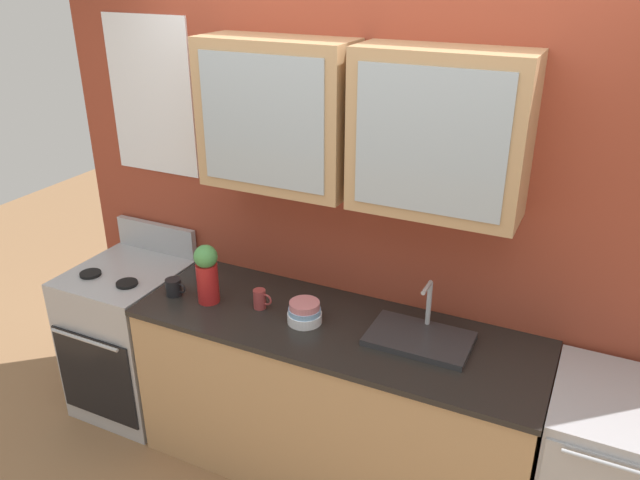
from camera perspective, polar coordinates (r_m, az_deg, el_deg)
The scene contains 9 objects.
ground_plane at distance 3.65m, azimuth 1.21°, elevation -19.80°, with size 10.00×10.00×0.00m, color #936B47.
back_wall_unit at distance 3.12m, azimuth 3.93°, elevation 4.07°, with size 3.56×0.41×2.65m.
counter at distance 3.35m, azimuth 1.28°, elevation -14.27°, with size 2.04×0.68×0.90m.
stove_range at distance 3.98m, azimuth -16.59°, elevation -8.42°, with size 0.59×0.69×1.08m.
sink_faucet at distance 3.00m, azimuth 9.03°, elevation -8.71°, with size 0.48×0.30×0.27m.
bowl_stack at distance 3.09m, azimuth -1.41°, elevation -6.60°, with size 0.17×0.17×0.11m.
vase at distance 3.26m, azimuth -10.23°, elevation -2.93°, with size 0.12×0.12×0.32m.
cup_near_sink at distance 3.42m, azimuth -13.12°, elevation -4.19°, with size 0.12×0.08×0.09m.
cup_near_bowls at distance 3.22m, azimuth -5.46°, elevation -5.35°, with size 0.10×0.06×0.10m.
Camera 1 is at (1.07, -2.39, 2.55)m, focal length 35.25 mm.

